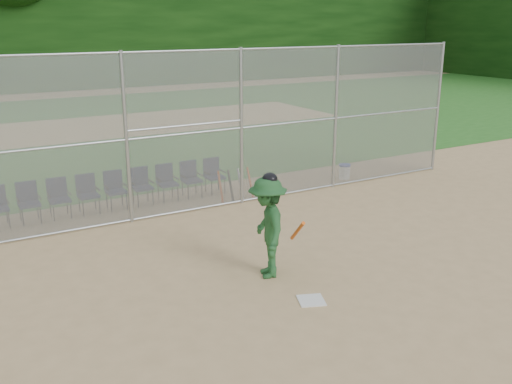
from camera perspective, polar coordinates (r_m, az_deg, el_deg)
ground at (r=10.66m, az=6.78°, el=-9.07°), size 100.00×100.00×0.00m
grass_strip at (r=26.70m, az=-16.88°, el=6.13°), size 100.00×100.00×0.00m
dirt_patch_far at (r=26.70m, az=-16.88°, el=6.14°), size 24.00×24.00×0.00m
backstop_fence at (r=14.15m, az=-5.07°, el=6.31°), size 16.09×0.09×4.00m
treeline at (r=28.26m, az=-18.87°, el=17.74°), size 81.00×60.00×11.00m
home_plate at (r=10.03m, az=5.54°, el=-10.73°), size 0.57×0.57×0.02m
batter_at_plate at (r=10.54m, az=1.16°, el=-3.51°), size 1.09×1.45×2.01m
water_cooler at (r=17.51m, az=8.84°, el=2.05°), size 0.36×0.36×0.45m
spare_bats at (r=15.25m, az=-2.06°, el=0.73°), size 0.96×0.39×0.83m
chair_2 at (r=14.51m, az=-21.74°, el=-1.04°), size 0.54×0.52×0.96m
chair_3 at (r=14.61m, az=-19.05°, el=-0.64°), size 0.54×0.52×0.96m
chair_4 at (r=14.74m, az=-16.41°, el=-0.25°), size 0.54×0.52×0.96m
chair_5 at (r=14.90m, az=-13.82°, el=0.14°), size 0.54×0.52×0.96m
chair_6 at (r=15.10m, az=-11.29°, el=0.52°), size 0.54×0.52×0.96m
chair_7 at (r=15.32m, az=-8.83°, el=0.89°), size 0.54×0.52×0.96m
chair_8 at (r=15.57m, az=-6.44°, el=1.24°), size 0.54×0.52×0.96m
chair_9 at (r=15.85m, az=-4.13°, el=1.59°), size 0.54×0.52×0.96m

